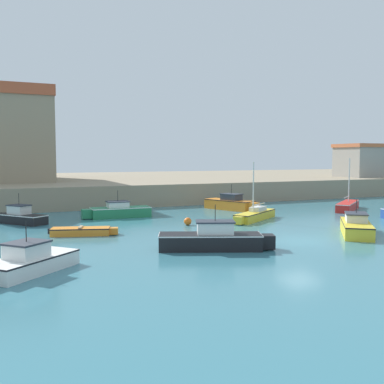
% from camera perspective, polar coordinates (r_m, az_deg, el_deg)
% --- Properties ---
extents(ground_plane, '(200.00, 200.00, 0.00)m').
position_cam_1_polar(ground_plane, '(28.28, 13.48, -6.05)').
color(ground_plane, teal).
extents(quay_seawall, '(120.00, 40.00, 2.27)m').
position_cam_1_polar(quay_seawall, '(65.40, -8.80, 0.94)').
color(quay_seawall, gray).
rests_on(quay_seawall, ground).
extents(sailboat_red_0, '(5.69, 4.74, 5.02)m').
position_cam_1_polar(sailboat_red_0, '(45.73, 19.18, -1.63)').
color(sailboat_red_0, red).
rests_on(sailboat_red_0, ground).
extents(dinghy_orange_1, '(4.41, 2.31, 0.58)m').
position_cam_1_polar(dinghy_orange_1, '(30.28, -13.75, -4.83)').
color(dinghy_orange_1, orange).
rests_on(dinghy_orange_1, ground).
extents(sailboat_yellow_2, '(5.66, 4.35, 4.71)m').
position_cam_1_polar(sailboat_yellow_2, '(36.71, 7.98, -2.89)').
color(sailboat_yellow_2, yellow).
rests_on(sailboat_yellow_2, ground).
extents(motorboat_green_3, '(5.78, 1.94, 2.29)m').
position_cam_1_polar(motorboat_green_3, '(38.47, -9.32, -2.40)').
color(motorboat_green_3, '#237A4C').
rests_on(motorboat_green_3, ground).
extents(motorboat_black_4, '(6.37, 3.72, 2.50)m').
position_cam_1_polar(motorboat_black_4, '(24.88, 2.75, -5.97)').
color(motorboat_black_4, black).
rests_on(motorboat_black_4, ground).
extents(motorboat_yellow_6, '(4.86, 5.57, 2.32)m').
position_cam_1_polar(motorboat_yellow_6, '(31.60, 20.10, -4.10)').
color(motorboat_yellow_6, yellow).
rests_on(motorboat_yellow_6, ground).
extents(motorboat_white_7, '(4.89, 4.61, 2.31)m').
position_cam_1_polar(motorboat_white_7, '(21.18, -20.18, -8.34)').
color(motorboat_white_7, white).
rests_on(motorboat_white_7, ground).
extents(motorboat_orange_8, '(3.48, 5.97, 2.47)m').
position_cam_1_polar(motorboat_orange_8, '(43.60, 4.95, -1.47)').
color(motorboat_orange_8, orange).
rests_on(motorboat_orange_8, ground).
extents(motorboat_black_9, '(3.91, 4.59, 2.35)m').
position_cam_1_polar(motorboat_black_9, '(36.96, -21.03, -2.95)').
color(motorboat_black_9, black).
rests_on(motorboat_black_9, ground).
extents(mooring_buoy, '(0.58, 0.58, 0.58)m').
position_cam_1_polar(mooring_buoy, '(33.67, -0.55, -3.75)').
color(mooring_buoy, orange).
rests_on(mooring_buoy, ground).
extents(harbor_shed_mid_row, '(7.92, 5.64, 4.69)m').
position_cam_1_polar(harbor_shed_mid_row, '(69.19, 21.20, 3.78)').
color(harbor_shed_mid_row, gray).
rests_on(harbor_shed_mid_row, quay_seawall).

